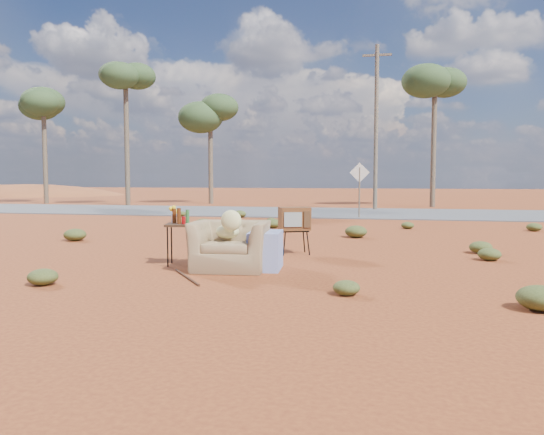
# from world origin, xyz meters

# --- Properties ---
(ground) EXTENTS (140.00, 140.00, 0.00)m
(ground) POSITION_xyz_m (0.00, 0.00, 0.00)
(ground) COLOR brown
(ground) RESTS_ON ground
(highway) EXTENTS (140.00, 7.00, 0.04)m
(highway) POSITION_xyz_m (0.00, 15.00, 0.02)
(highway) COLOR #565659
(highway) RESTS_ON ground
(dirt_mound) EXTENTS (26.00, 18.00, 2.00)m
(dirt_mound) POSITION_xyz_m (-30.00, 34.00, 0.00)
(dirt_mound) COLOR #9F5126
(dirt_mound) RESTS_ON ground
(armchair) EXTENTS (1.58, 1.10, 1.13)m
(armchair) POSITION_xyz_m (-0.01, -0.19, 0.53)
(armchair) COLOR olive
(armchair) RESTS_ON ground
(tv_unit) EXTENTS (0.75, 0.67, 0.99)m
(tv_unit) POSITION_xyz_m (0.66, 1.84, 0.73)
(tv_unit) COLOR black
(tv_unit) RESTS_ON ground
(side_table) EXTENTS (0.64, 0.64, 1.07)m
(side_table) POSITION_xyz_m (-1.18, 0.07, 0.79)
(side_table) COLOR #362113
(side_table) RESTS_ON ground
(rusty_bar) EXTENTS (0.87, 1.18, 0.04)m
(rusty_bar) POSITION_xyz_m (-0.58, -1.14, 0.02)
(rusty_bar) COLOR #4C2414
(rusty_bar) RESTS_ON ground
(road_sign) EXTENTS (0.78, 0.06, 2.19)m
(road_sign) POSITION_xyz_m (1.50, 12.00, 1.50)
(road_sign) COLOR brown
(road_sign) RESTS_ON ground
(eucalyptus_far_left) EXTENTS (3.20, 3.20, 7.10)m
(eucalyptus_far_left) POSITION_xyz_m (-18.00, 20.00, 5.94)
(eucalyptus_far_left) COLOR brown
(eucalyptus_far_left) RESTS_ON ground
(eucalyptus_left) EXTENTS (3.20, 3.20, 8.10)m
(eucalyptus_left) POSITION_xyz_m (-12.00, 19.00, 6.92)
(eucalyptus_left) COLOR brown
(eucalyptus_left) RESTS_ON ground
(eucalyptus_near_left) EXTENTS (3.20, 3.20, 6.60)m
(eucalyptus_near_left) POSITION_xyz_m (-8.00, 22.00, 5.45)
(eucalyptus_near_left) COLOR brown
(eucalyptus_near_left) RESTS_ON ground
(eucalyptus_center) EXTENTS (3.20, 3.20, 7.60)m
(eucalyptus_center) POSITION_xyz_m (5.00, 21.00, 6.43)
(eucalyptus_center) COLOR brown
(eucalyptus_center) RESTS_ON ground
(utility_pole_center) EXTENTS (1.40, 0.20, 8.00)m
(utility_pole_center) POSITION_xyz_m (2.00, 17.50, 4.15)
(utility_pole_center) COLOR brown
(utility_pole_center) RESTS_ON ground
(scrub_patch) EXTENTS (17.49, 8.07, 0.33)m
(scrub_patch) POSITION_xyz_m (-0.82, 4.41, 0.14)
(scrub_patch) COLOR #4C5726
(scrub_patch) RESTS_ON ground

